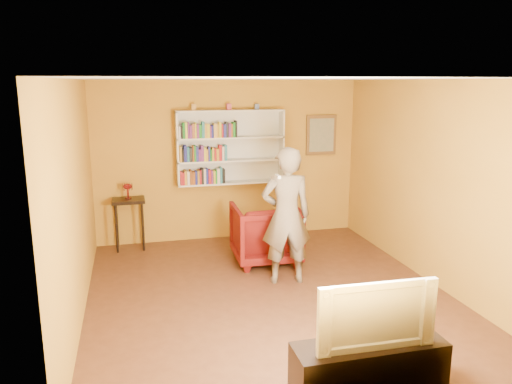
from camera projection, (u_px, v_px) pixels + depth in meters
room_shell at (268, 217)px, 6.21m from camera, size 5.30×5.80×2.88m
bookshelf at (230, 147)px, 8.36m from camera, size 1.80×0.29×1.23m
books_row_lower at (202, 177)px, 8.24m from camera, size 0.74×0.19×0.27m
books_row_middle at (203, 154)px, 8.16m from camera, size 0.78×0.18×0.27m
books_row_upper at (208, 131)px, 8.11m from camera, size 0.95×0.19×0.27m
ornament_left at (194, 107)px, 8.02m from camera, size 0.07×0.07×0.10m
ornament_centre at (229, 107)px, 8.16m from camera, size 0.08×0.08×0.11m
ornament_right at (257, 107)px, 8.27m from camera, size 0.07×0.07×0.10m
framed_painting at (321, 135)px, 8.77m from camera, size 0.55×0.05×0.70m
console_table at (129, 208)px, 8.00m from camera, size 0.51×0.39×0.84m
ruby_lustre at (128, 188)px, 7.93m from camera, size 0.15×0.16×0.25m
armchair at (265, 233)px, 7.49m from camera, size 0.98×1.01×0.89m
person at (286, 216)px, 6.62m from camera, size 0.72×0.51×1.85m
game_remote at (278, 176)px, 6.13m from camera, size 0.04×0.15×0.04m
tv_cabinet at (369, 369)px, 4.31m from camera, size 1.34×0.40×0.48m
television at (372, 311)px, 4.20m from camera, size 1.04×0.16×0.60m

